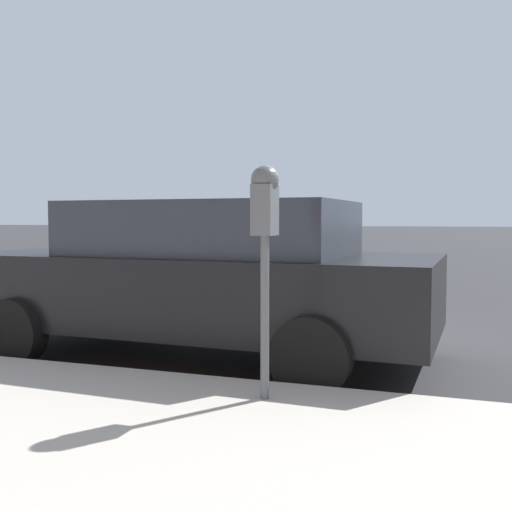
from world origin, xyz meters
name	(u,v)px	position (x,y,z in m)	size (l,w,h in m)	color
ground_plane	(335,344)	(0.00, 0.00, 0.00)	(220.00, 220.00, 0.00)	#2B2B2D
parking_meter	(265,221)	(-2.63, -0.05, 1.37)	(0.21, 0.19, 1.58)	#4C5156
car_black	(201,275)	(-1.00, 1.16, 0.82)	(2.23, 4.73, 1.55)	black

